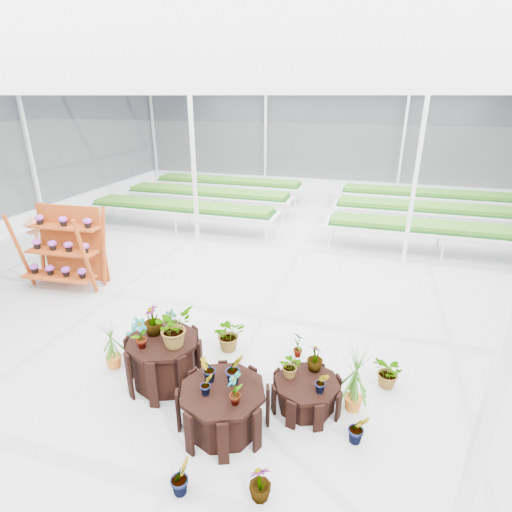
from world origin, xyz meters
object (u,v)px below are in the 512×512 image
(plinth_mid, at_px, (223,408))
(bird_table, at_px, (39,245))
(shelf_rack, at_px, (63,249))
(plinth_tall, at_px, (165,361))
(plinth_low, at_px, (306,394))

(plinth_mid, bearing_deg, bird_table, 150.90)
(plinth_mid, height_order, bird_table, bird_table)
(bird_table, bearing_deg, shelf_rack, -28.85)
(plinth_tall, distance_m, plinth_mid, 1.34)
(plinth_low, height_order, shelf_rack, shelf_rack)
(shelf_rack, bearing_deg, plinth_mid, -35.25)
(plinth_tall, height_order, bird_table, bird_table)
(shelf_rack, relative_size, bird_table, 1.24)
(shelf_rack, xyz_separation_m, bird_table, (-1.15, 0.44, -0.18))
(plinth_tall, relative_size, bird_table, 0.76)
(shelf_rack, height_order, bird_table, shelf_rack)
(plinth_mid, height_order, plinth_low, plinth_mid)
(plinth_mid, bearing_deg, shelf_rack, 149.22)
(plinth_tall, relative_size, plinth_mid, 0.95)
(plinth_low, xyz_separation_m, shelf_rack, (-6.08, 2.33, 0.71))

